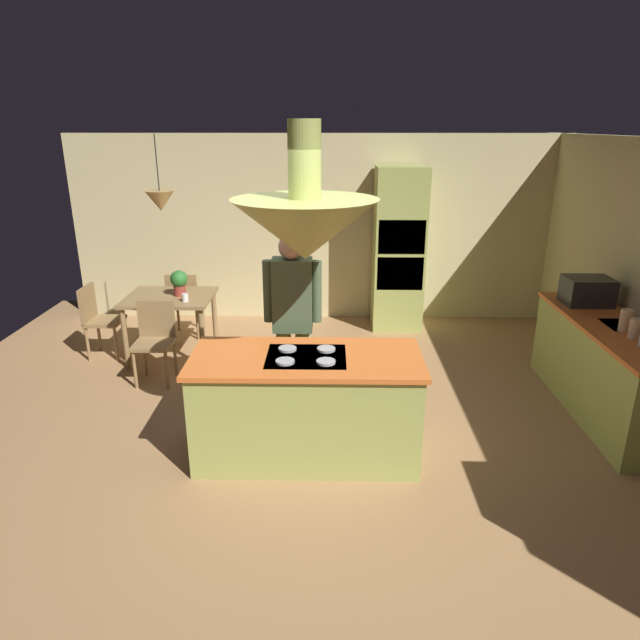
# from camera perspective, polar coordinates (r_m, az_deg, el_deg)

# --- Properties ---
(ground) EXTENTS (8.16, 8.16, 0.00)m
(ground) POSITION_cam_1_polar(r_m,az_deg,el_deg) (5.09, -1.24, -12.19)
(ground) COLOR #AD7F51
(wall_back) EXTENTS (6.80, 0.10, 2.55)m
(wall_back) POSITION_cam_1_polar(r_m,az_deg,el_deg) (7.91, -0.30, 9.27)
(wall_back) COLOR beige
(wall_back) RESTS_ON ground
(kitchen_island) EXTENTS (1.88, 0.85, 0.92)m
(kitchen_island) POSITION_cam_1_polar(r_m,az_deg,el_deg) (4.69, -1.38, -8.74)
(kitchen_island) COLOR #A8B259
(kitchen_island) RESTS_ON ground
(counter_run_right) EXTENTS (0.73, 2.16, 0.90)m
(counter_run_right) POSITION_cam_1_polar(r_m,az_deg,el_deg) (6.02, 27.23, -4.38)
(counter_run_right) COLOR #A8B259
(counter_run_right) RESTS_ON ground
(oven_tower) EXTENTS (0.66, 0.62, 2.15)m
(oven_tower) POSITION_cam_1_polar(r_m,az_deg,el_deg) (7.60, 8.01, 7.14)
(oven_tower) COLOR #A8B259
(oven_tower) RESTS_ON ground
(dining_table) EXTENTS (1.00, 0.83, 0.76)m
(dining_table) POSITION_cam_1_polar(r_m,az_deg,el_deg) (6.82, -15.06, 1.51)
(dining_table) COLOR #967548
(dining_table) RESTS_ON ground
(person_at_island) EXTENTS (0.53, 0.24, 1.76)m
(person_at_island) POSITION_cam_1_polar(r_m,az_deg,el_deg) (5.11, -2.80, 0.59)
(person_at_island) COLOR tan
(person_at_island) RESTS_ON ground
(range_hood) EXTENTS (1.10, 1.10, 1.00)m
(range_hood) POSITION_cam_1_polar(r_m,az_deg,el_deg) (4.20, -1.54, 9.61)
(range_hood) COLOR #A8B259
(pendant_light_over_table) EXTENTS (0.32, 0.32, 0.82)m
(pendant_light_over_table) POSITION_cam_1_polar(r_m,az_deg,el_deg) (6.56, -15.99, 11.63)
(pendant_light_over_table) COLOR #E0B266
(chair_facing_island) EXTENTS (0.40, 0.40, 0.87)m
(chair_facing_island) POSITION_cam_1_polar(r_m,az_deg,el_deg) (6.29, -16.48, -1.55)
(chair_facing_island) COLOR #967548
(chair_facing_island) RESTS_ON ground
(chair_by_back_wall) EXTENTS (0.40, 0.40, 0.87)m
(chair_by_back_wall) POSITION_cam_1_polar(r_m,az_deg,el_deg) (7.45, -13.67, 1.96)
(chair_by_back_wall) COLOR #967548
(chair_by_back_wall) RESTS_ON ground
(chair_at_corner) EXTENTS (0.40, 0.40, 0.87)m
(chair_at_corner) POSITION_cam_1_polar(r_m,az_deg,el_deg) (7.16, -21.74, 0.38)
(chair_at_corner) COLOR #967548
(chair_at_corner) RESTS_ON ground
(potted_plant_on_table) EXTENTS (0.20, 0.20, 0.30)m
(potted_plant_on_table) POSITION_cam_1_polar(r_m,az_deg,el_deg) (6.73, -14.19, 3.83)
(potted_plant_on_table) COLOR #99382D
(potted_plant_on_table) RESTS_ON dining_table
(cup_on_table) EXTENTS (0.07, 0.07, 0.09)m
(cup_on_table) POSITION_cam_1_polar(r_m,az_deg,el_deg) (6.52, -13.61, 2.25)
(cup_on_table) COLOR white
(cup_on_table) RESTS_ON dining_table
(canister_sugar) EXTENTS (0.11, 0.11, 0.18)m
(canister_sugar) POSITION_cam_1_polar(r_m,az_deg,el_deg) (5.55, 29.53, -0.79)
(canister_sugar) COLOR #E0B78C
(canister_sugar) RESTS_ON counter_run_right
(canister_tea) EXTENTS (0.11, 0.11, 0.20)m
(canister_tea) POSITION_cam_1_polar(r_m,az_deg,el_deg) (5.70, 28.74, -0.05)
(canister_tea) COLOR #E0B78C
(canister_tea) RESTS_ON counter_run_right
(microwave_on_counter) EXTENTS (0.46, 0.36, 0.28)m
(microwave_on_counter) POSITION_cam_1_polar(r_m,az_deg,el_deg) (6.38, 25.63, 2.69)
(microwave_on_counter) COLOR #232326
(microwave_on_counter) RESTS_ON counter_run_right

